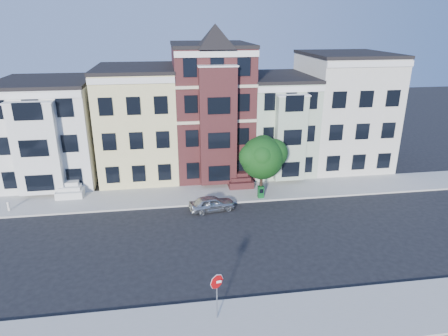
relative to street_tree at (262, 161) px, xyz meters
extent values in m
plane|color=black|center=(-3.24, -6.70, -3.40)|extent=(120.00, 120.00, 0.00)
cube|color=#9E9B93|center=(-3.24, 1.30, -3.32)|extent=(60.00, 4.00, 0.15)
cube|color=#9E9B93|center=(-3.24, -14.70, -3.32)|extent=(60.00, 4.00, 0.15)
cube|color=silver|center=(-18.24, 7.80, 1.10)|extent=(8.00, 9.00, 9.00)
cube|color=beige|center=(-10.24, 7.80, 1.60)|extent=(7.00, 9.00, 10.00)
cube|color=#3E191A|center=(-3.24, 7.80, 2.60)|extent=(7.00, 9.00, 12.00)
cube|color=#A3B599|center=(3.26, 7.80, 1.10)|extent=(6.00, 9.00, 9.00)
cube|color=beige|center=(10.26, 7.80, 2.10)|extent=(8.00, 9.00, 11.00)
imported|color=#ADB0B4|center=(-4.38, -1.69, -2.78)|extent=(3.82, 2.02, 1.24)
cube|color=#0E531F|center=(-0.04, -0.13, -2.73)|extent=(0.47, 0.42, 1.02)
cylinder|color=silver|center=(-20.24, 0.40, -2.95)|extent=(0.22, 0.22, 0.59)
camera|label=1|loc=(-7.64, -30.13, 10.86)|focal=32.00mm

